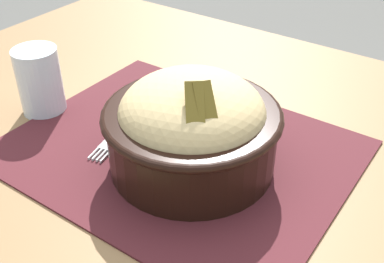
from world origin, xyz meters
name	(u,v)px	position (x,y,z in m)	size (l,w,h in m)	color
table	(193,190)	(0.00, 0.00, 0.67)	(1.10, 0.82, 0.75)	olive
placemat	(178,150)	(0.01, 0.02, 0.75)	(0.43, 0.35, 0.00)	#47191E
bowl	(192,126)	(-0.02, 0.03, 0.81)	(0.22, 0.22, 0.14)	black
fork	(118,136)	(0.10, 0.04, 0.76)	(0.04, 0.14, 0.00)	silver
drinking_glass	(40,84)	(0.24, 0.05, 0.79)	(0.06, 0.06, 0.10)	silver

